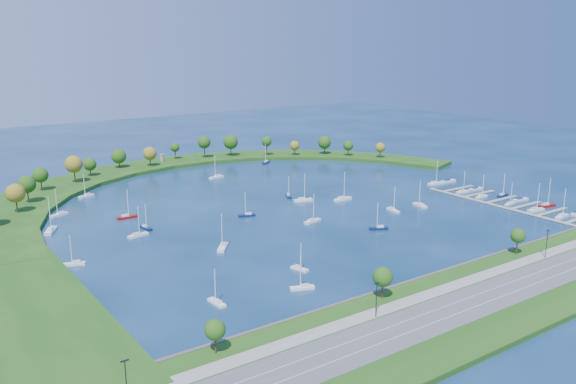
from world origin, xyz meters
TOP-DOWN VIEW (x-y plane):
  - ground at (0.00, 0.00)m, footprint 700.00×700.00m
  - south_shoreline at (0.03, -122.88)m, footprint 420.00×43.10m
  - breakwater at (-46.33, 48.72)m, footprint 286.74×247.64m
  - breakwater_trees at (-23.82, 86.00)m, footprint 239.13×95.70m
  - harbor_tower at (-9.53, 121.08)m, footprint 2.60×2.60m
  - dock_system at (85.30, -61.00)m, footprint 24.28×82.00m
  - moored_boat_0 at (-7.66, -31.02)m, footprint 8.63×3.85m
  - moored_boat_1 at (32.59, -38.36)m, footprint 3.61×8.10m
  - moored_boat_2 at (-69.11, 0.89)m, footprint 2.87×7.53m
  - moored_boat_3 at (-75.39, -6.61)m, footprint 8.61×3.75m
  - moored_boat_4 at (-44.22, -71.80)m, footprint 3.70×6.91m
  - moored_boat_5 at (-79.94, -79.67)m, footprint 2.59×7.48m
  - moored_boat_6 at (-69.94, 19.95)m, footprint 8.77×2.70m
  - moored_boat_7 at (8.50, 9.54)m, footprint 5.08×7.34m
  - moored_boat_8 at (48.74, -39.72)m, footprint 3.81×8.70m
  - moored_boat_9 at (-52.94, -85.31)m, footprint 7.88×4.77m
  - moored_boat_10 at (-73.16, 66.66)m, footprint 8.17×4.58m
  - moored_boat_11 at (-104.94, -23.73)m, footprint 7.61×4.54m
  - moored_boat_12 at (26.39, -10.58)m, footprint 9.59×2.94m
  - moored_boat_13 at (-0.57, 66.95)m, footprint 9.22×4.28m
  - moored_boat_14 at (9.49, -1.14)m, footprint 9.49×4.82m
  - moored_boat_15 at (-25.76, -7.44)m, footprint 7.76×4.35m
  - moored_boat_16 at (-93.04, 40.67)m, footprint 8.63×5.40m
  - moored_boat_17 at (-102.05, 18.77)m, footprint 7.27×10.06m
  - moored_boat_18 at (8.47, -54.47)m, footprint 7.83×5.51m
  - moored_boat_19 at (-54.99, -38.32)m, footprint 7.89×8.87m
  - moored_boat_20 at (44.94, 86.08)m, footprint 8.06×6.67m
  - docked_boat_0 at (85.51, -88.04)m, footprint 9.07×3.63m
  - docked_boat_2 at (85.51, -75.40)m, footprint 9.04×3.75m
  - docked_boat_3 at (96.00, -74.14)m, footprint 9.55×4.06m
  - docked_boat_4 at (85.54, -61.96)m, footprint 7.31×3.05m
  - docked_boat_5 at (95.98, -60.39)m, footprint 8.78×3.40m
  - docked_boat_6 at (85.53, -45.94)m, footprint 7.89×2.69m
  - docked_boat_7 at (96.03, -50.33)m, footprint 7.83×3.23m
  - docked_boat_8 at (85.53, -34.35)m, footprint 7.71×2.69m
  - docked_boat_9 at (95.98, -34.27)m, footprint 8.44×2.80m
  - docked_boat_10 at (87.91, -14.14)m, footprint 9.13×3.70m
  - docked_boat_11 at (97.86, -14.40)m, footprint 9.68×3.24m

SIDE VIEW (x-z plane):
  - ground at x=0.00m, z-range 0.00..0.00m
  - dock_system at x=85.30m, z-range -0.45..1.15m
  - docked_boat_9 at x=95.98m, z-range -0.23..1.47m
  - docked_boat_5 at x=95.98m, z-range -0.23..1.51m
  - docked_boat_11 at x=97.86m, z-range -0.26..1.69m
  - moored_boat_4 at x=-44.22m, z-range -4.04..5.74m
  - docked_boat_4 at x=85.54m, z-range -4.34..6.07m
  - moored_boat_7 at x=8.50m, z-range -4.43..6.17m
  - moored_boat_2 at x=-69.11m, z-range -4.52..6.27m
  - moored_boat_5 at x=-79.94m, z-range -4.53..6.28m
  - moored_boat_11 at x=-104.94m, z-range -4.54..6.28m
  - moored_boat_15 at x=-25.76m, z-range -4.62..6.38m
  - docked_boat_8 at x=85.53m, z-range -4.68..6.44m
  - docked_boat_7 at x=96.03m, z-range -4.71..6.47m
  - moored_boat_9 at x=-52.94m, z-range -4.72..6.49m
  - moored_boat_18 at x=8.47m, z-range -4.78..6.55m
  - docked_boat_6 at x=85.53m, z-range -4.81..6.59m
  - moored_boat_1 at x=32.59m, z-range -4.86..6.65m
  - moored_boat_10 at x=-73.16m, z-range -4.89..6.68m
  - moored_boat_20 at x=44.94m, z-range -5.16..6.98m
  - moored_boat_3 at x=-75.39m, z-range -5.21..7.04m
  - moored_boat_0 at x=-7.66m, z-range -5.22..7.04m
  - moored_boat_16 at x=-93.04m, z-range -5.24..7.07m
  - moored_boat_8 at x=48.74m, z-range -5.27..7.10m
  - moored_boat_6 at x=-69.94m, z-range -5.46..7.32m
  - docked_boat_2 at x=85.51m, z-range -5.51..7.38m
  - docked_boat_0 at x=85.51m, z-range -5.55..7.42m
  - docked_boat_10 at x=87.91m, z-range -5.58..7.46m
  - moored_boat_13 at x=-0.57m, z-range -5.60..7.48m
  - moored_boat_14 at x=9.49m, z-range -5.77..7.67m
  - docked_boat_3 at x=96.00m, z-range -5.84..7.75m
  - moored_boat_19 at x=-54.99m, z-range -5.88..7.80m
  - moored_boat_12 at x=26.39m, z-range -6.02..7.96m
  - breakwater at x=-46.33m, z-range -0.01..1.99m
  - moored_boat_17 at x=-102.05m, z-range -6.33..8.31m
  - south_shoreline at x=0.03m, z-range -4.80..6.80m
  - harbor_tower at x=-9.53m, z-range 2.05..6.50m
  - breakwater_trees at x=-23.82m, z-range 3.04..17.68m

